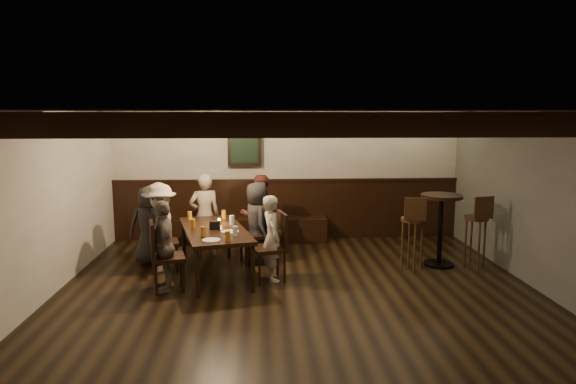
{
  "coord_description": "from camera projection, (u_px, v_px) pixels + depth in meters",
  "views": [
    {
      "loc": [
        -0.49,
        -6.1,
        2.39
      ],
      "look_at": [
        -0.1,
        1.3,
        1.23
      ],
      "focal_mm": 32.0,
      "sensor_mm": 36.0,
      "label": 1
    }
  ],
  "objects": [
    {
      "name": "pint_b",
      "position": [
        224.0,
        214.0,
        8.16
      ],
      "size": [
        0.07,
        0.07,
        0.14
      ],
      "primitive_type": "cylinder",
      "color": "#BF7219",
      "rests_on": "dining_table"
    },
    {
      "name": "pint_c",
      "position": [
        193.0,
        224.0,
        7.48
      ],
      "size": [
        0.07,
        0.07,
        0.14
      ],
      "primitive_type": "cylinder",
      "color": "#BF7219",
      "rests_on": "dining_table"
    },
    {
      "name": "bar_stool_right",
      "position": [
        475.0,
        241.0,
        7.88
      ],
      "size": [
        0.37,
        0.39,
        1.14
      ],
      "rotation": [
        0.0,
        0.0,
        0.19
      ],
      "color": "#392212",
      "rests_on": "floor"
    },
    {
      "name": "pint_a",
      "position": [
        190.0,
        216.0,
        8.05
      ],
      "size": [
        0.07,
        0.07,
        0.14
      ],
      "primitive_type": "cylinder",
      "color": "#BF7219",
      "rests_on": "dining_table"
    },
    {
      "name": "bar_stool_left",
      "position": [
        412.0,
        243.0,
        7.78
      ],
      "size": [
        0.36,
        0.38,
        1.14
      ],
      "rotation": [
        0.0,
        0.0,
        -0.11
      ],
      "color": "#392212",
      "rests_on": "floor"
    },
    {
      "name": "plate_near",
      "position": [
        211.0,
        240.0,
        6.78
      ],
      "size": [
        0.24,
        0.24,
        0.01
      ],
      "primitive_type": "cylinder",
      "color": "white",
      "rests_on": "dining_table"
    },
    {
      "name": "person_bench_centre",
      "position": [
        205.0,
        215.0,
        8.48
      ],
      "size": [
        0.57,
        0.45,
        1.39
      ],
      "primitive_type": "imported",
      "rotation": [
        0.0,
        0.0,
        3.38
      ],
      "color": "gray",
      "rests_on": "floor"
    },
    {
      "name": "room",
      "position": [
        274.0,
        193.0,
        8.42
      ],
      "size": [
        7.0,
        7.0,
        7.0
      ],
      "color": "black",
      "rests_on": "ground"
    },
    {
      "name": "person_right_far",
      "position": [
        272.0,
        238.0,
        7.29
      ],
      "size": [
        0.39,
        0.51,
        1.23
      ],
      "primitive_type": "imported",
      "rotation": [
        0.0,
        0.0,
        1.81
      ],
      "color": "#B7AD9B",
      "rests_on": "floor"
    },
    {
      "name": "chair_left_far",
      "position": [
        167.0,
        269.0,
        6.91
      ],
      "size": [
        0.53,
        0.53,
        0.95
      ],
      "rotation": [
        0.0,
        0.0,
        -1.33
      ],
      "color": "black",
      "rests_on": "floor"
    },
    {
      "name": "chair_right_near",
      "position": [
        256.0,
        245.0,
        8.18
      ],
      "size": [
        0.53,
        0.53,
        0.95
      ],
      "rotation": [
        0.0,
        0.0,
        1.81
      ],
      "color": "black",
      "rests_on": "floor"
    },
    {
      "name": "condiment_caddy",
      "position": [
        215.0,
        225.0,
        7.43
      ],
      "size": [
        0.15,
        0.1,
        0.12
      ],
      "primitive_type": "cube",
      "color": "black",
      "rests_on": "dining_table"
    },
    {
      "name": "dining_table",
      "position": [
        215.0,
        232.0,
        7.49
      ],
      "size": [
        1.27,
        2.03,
        0.71
      ],
      "rotation": [
        0.0,
        0.0,
        0.24
      ],
      "color": "black",
      "rests_on": "floor"
    },
    {
      "name": "chair_left_near",
      "position": [
        163.0,
        253.0,
        7.77
      ],
      "size": [
        0.51,
        0.51,
        0.92
      ],
      "rotation": [
        0.0,
        0.0,
        -1.33
      ],
      "color": "black",
      "rests_on": "floor"
    },
    {
      "name": "plate_far",
      "position": [
        230.0,
        232.0,
        7.25
      ],
      "size": [
        0.24,
        0.24,
        0.01
      ],
      "primitive_type": "cylinder",
      "color": "white",
      "rests_on": "dining_table"
    },
    {
      "name": "candle",
      "position": [
        219.0,
        222.0,
        7.8
      ],
      "size": [
        0.05,
        0.05,
        0.05
      ],
      "primitive_type": "cylinder",
      "color": "beige",
      "rests_on": "dining_table"
    },
    {
      "name": "person_bench_right",
      "position": [
        260.0,
        215.0,
        8.6
      ],
      "size": [
        0.76,
        0.66,
        1.36
      ],
      "primitive_type": "imported",
      "rotation": [
        0.0,
        0.0,
        3.38
      ],
      "color": "maroon",
      "rests_on": "floor"
    },
    {
      "name": "high_top_table",
      "position": [
        441.0,
        219.0,
        7.96
      ],
      "size": [
        0.64,
        0.64,
        1.13
      ],
      "color": "black",
      "rests_on": "floor"
    },
    {
      "name": "person_left_near",
      "position": [
        160.0,
        227.0,
        7.7
      ],
      "size": [
        0.7,
        0.97,
        1.35
      ],
      "primitive_type": "imported",
      "rotation": [
        0.0,
        0.0,
        -1.33
      ],
      "color": "#B3A697",
      "rests_on": "floor"
    },
    {
      "name": "person_left_far",
      "position": [
        164.0,
        246.0,
        6.85
      ],
      "size": [
        0.47,
        0.78,
        1.24
      ],
      "primitive_type": "imported",
      "rotation": [
        0.0,
        0.0,
        -1.33
      ],
      "color": "slate",
      "rests_on": "floor"
    },
    {
      "name": "pint_g",
      "position": [
        228.0,
        236.0,
        6.73
      ],
      "size": [
        0.07,
        0.07,
        0.14
      ],
      "primitive_type": "cylinder",
      "color": "#BF7219",
      "rests_on": "dining_table"
    },
    {
      "name": "person_right_near",
      "position": [
        257.0,
        223.0,
        8.13
      ],
      "size": [
        0.56,
        0.72,
        1.3
      ],
      "primitive_type": "imported",
      "rotation": [
        0.0,
        0.0,
        1.81
      ],
      "color": "black",
      "rests_on": "floor"
    },
    {
      "name": "pint_e",
      "position": [
        203.0,
        232.0,
        6.98
      ],
      "size": [
        0.07,
        0.07,
        0.14
      ],
      "primitive_type": "cylinder",
      "color": "#BF7219",
      "rests_on": "dining_table"
    },
    {
      "name": "person_bench_left",
      "position": [
        149.0,
        225.0,
        8.09
      ],
      "size": [
        0.69,
        0.53,
        1.24
      ],
      "primitive_type": "imported",
      "rotation": [
        0.0,
        0.0,
        3.38
      ],
      "color": "#2A2B2D",
      "rests_on": "floor"
    },
    {
      "name": "chair_right_far",
      "position": [
        270.0,
        260.0,
        7.33
      ],
      "size": [
        0.54,
        0.54,
        0.98
      ],
      "rotation": [
        0.0,
        0.0,
        1.81
      ],
      "color": "black",
      "rests_on": "floor"
    },
    {
      "name": "pint_d",
      "position": [
        232.0,
        220.0,
        7.75
      ],
      "size": [
        0.07,
        0.07,
        0.14
      ],
      "primitive_type": "cylinder",
      "color": "silver",
      "rests_on": "dining_table"
    },
    {
      "name": "pint_f",
      "position": [
        235.0,
        231.0,
        7.01
      ],
      "size": [
        0.07,
        0.07,
        0.14
      ],
      "primitive_type": "cylinder",
      "color": "silver",
      "rests_on": "dining_table"
    }
  ]
}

